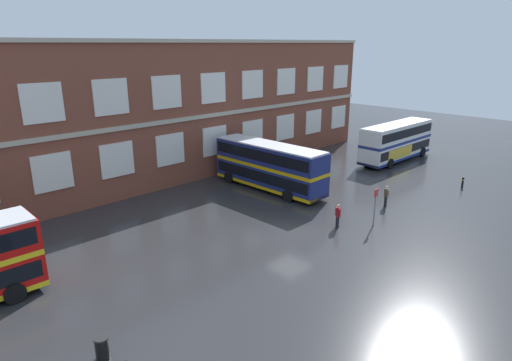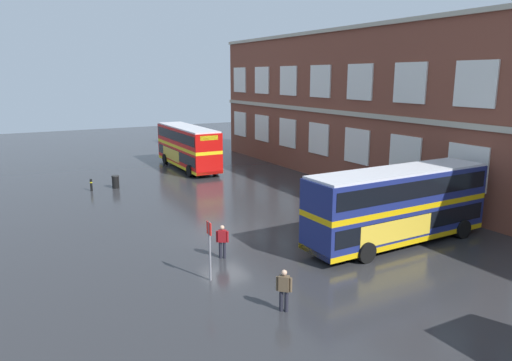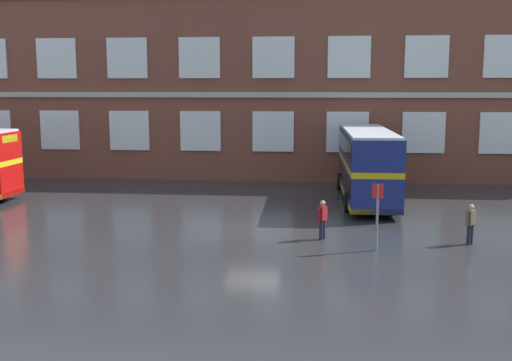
{
  "view_description": "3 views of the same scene",
  "coord_description": "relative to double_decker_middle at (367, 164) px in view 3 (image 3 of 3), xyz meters",
  "views": [
    {
      "loc": [
        -20.48,
        -17.6,
        12.31
      ],
      "look_at": [
        0.04,
        3.29,
        3.02
      ],
      "focal_mm": 30.43,
      "sensor_mm": 36.0,
      "label": 1
    },
    {
      "loc": [
        23.35,
        -10.97,
        8.88
      ],
      "look_at": [
        -1.13,
        2.69,
        2.65
      ],
      "focal_mm": 33.2,
      "sensor_mm": 36.0,
      "label": 2
    },
    {
      "loc": [
        2.76,
        -26.97,
        6.5
      ],
      "look_at": [
        -0.07,
        2.62,
        1.85
      ],
      "focal_mm": 42.35,
      "sensor_mm": 36.0,
      "label": 3
    }
  ],
  "objects": [
    {
      "name": "double_decker_middle",
      "position": [
        0.0,
        0.0,
        0.0
      ],
      "size": [
        2.98,
        11.03,
        4.07
      ],
      "color": "navy",
      "rests_on": "ground"
    },
    {
      "name": "waiting_passenger",
      "position": [
        -2.61,
        -9.12,
        -1.22
      ],
      "size": [
        0.44,
        0.59,
        1.7
      ],
      "color": "black",
      "rests_on": "ground"
    },
    {
      "name": "ground_plane",
      "position": [
        -5.8,
        -5.49,
        -2.15
      ],
      "size": [
        120.0,
        120.0,
        0.0
      ],
      "primitive_type": "plane",
      "color": "#2B2B2D"
    },
    {
      "name": "brick_terminal_building",
      "position": [
        -5.78,
        10.48,
        4.03
      ],
      "size": [
        55.06,
        8.19,
        12.66
      ],
      "color": "brown",
      "rests_on": "ground"
    },
    {
      "name": "bus_stand_flag",
      "position": [
        -0.48,
        -10.72,
        -0.51
      ],
      "size": [
        0.44,
        0.1,
        2.7
      ],
      "color": "slate",
      "rests_on": "ground"
    },
    {
      "name": "second_passenger",
      "position": [
        3.48,
        -9.39,
        -1.22
      ],
      "size": [
        0.52,
        0.53,
        1.7
      ],
      "color": "black",
      "rests_on": "ground"
    }
  ]
}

